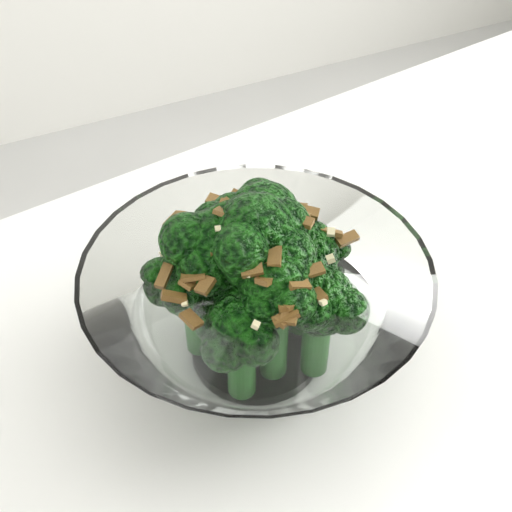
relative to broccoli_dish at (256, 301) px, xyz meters
name	(u,v)px	position (x,y,z in m)	size (l,w,h in m)	color
broccoli_dish	(256,301)	(0.00, 0.00, 0.00)	(0.22, 0.22, 0.14)	white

